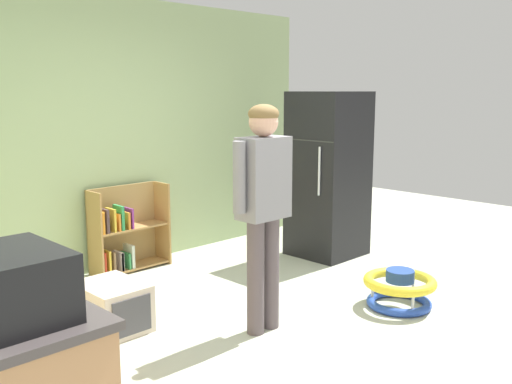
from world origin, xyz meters
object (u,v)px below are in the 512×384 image
(bookshelf, at_px, (124,234))
(microwave, at_px, (13,285))
(baby_walker, at_px, (399,289))
(refrigerator, at_px, (328,174))
(standing_person, at_px, (263,197))
(pet_carrier, at_px, (112,307))

(bookshelf, xyz_separation_m, microwave, (-2.16, -2.69, 0.67))
(bookshelf, distance_m, baby_walker, 2.73)
(refrigerator, distance_m, microwave, 4.38)
(standing_person, xyz_separation_m, baby_walker, (1.15, -0.48, -0.87))
(microwave, bearing_deg, bookshelf, 51.30)
(bookshelf, height_order, baby_walker, bookshelf)
(baby_walker, bearing_deg, microwave, -176.52)
(refrigerator, xyz_separation_m, microwave, (-4.07, -1.62, 0.15))
(pet_carrier, xyz_separation_m, microwave, (-1.29, -1.49, 0.86))
(baby_walker, bearing_deg, pet_carrier, 146.48)
(pet_carrier, bearing_deg, baby_walker, -33.52)
(bookshelf, height_order, standing_person, standing_person)
(baby_walker, xyz_separation_m, microwave, (-3.24, -0.20, 0.88))
(pet_carrier, bearing_deg, refrigerator, 2.73)
(pet_carrier, distance_m, microwave, 2.15)
(standing_person, relative_size, microwave, 3.54)
(microwave, bearing_deg, pet_carrier, 49.04)
(refrigerator, xyz_separation_m, bookshelf, (-1.91, 1.07, -0.52))
(standing_person, relative_size, baby_walker, 2.81)
(bookshelf, xyz_separation_m, baby_walker, (1.08, -2.49, -0.21))
(pet_carrier, bearing_deg, microwave, -130.96)
(refrigerator, height_order, microwave, refrigerator)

